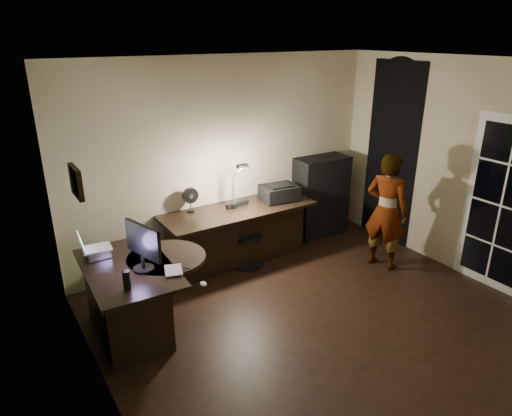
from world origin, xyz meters
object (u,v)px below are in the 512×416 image
cabinet (321,196)px  person (386,211)px  desk_right (239,236)px  desk_left (132,300)px  office_chair (247,236)px  monitor (142,253)px

cabinet → person: (0.02, -1.27, 0.17)m
desk_right → cabinet: bearing=5.8°
desk_right → person: person is taller
desk_right → cabinet: (1.54, 0.15, 0.22)m
cabinet → desk_left: bearing=-161.8°
desk_right → office_chair: bearing=-67.0°
office_chair → person: (1.51, -1.01, 0.36)m
office_chair → person: person is taller
desk_left → person: (3.29, -0.38, 0.40)m
monitor → person: 3.19m
office_chair → cabinet: bearing=2.9°
desk_left → person: size_ratio=0.85×
cabinet → office_chair: (-1.49, -0.26, -0.19)m
desk_right → desk_left: bearing=-156.6°
person → office_chair: bearing=38.1°
desk_left → person: bearing=-4.1°
desk_left → desk_right: 1.88m
desk_left → desk_right: (1.73, 0.74, 0.01)m
desk_left → person: person is taller
person → desk_left: bearing=65.2°
desk_left → desk_right: size_ratio=0.64×
office_chair → person: bearing=-40.8°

